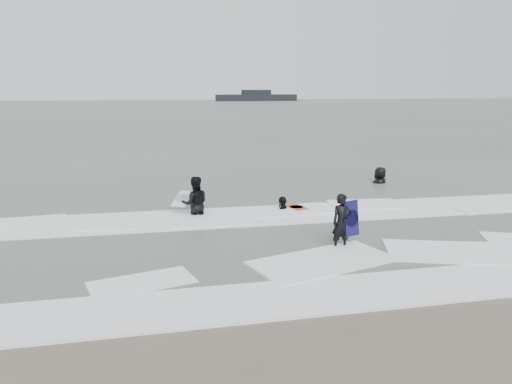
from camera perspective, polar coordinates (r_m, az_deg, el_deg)
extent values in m
plane|color=brown|center=(11.22, 5.17, -10.73)|extent=(320.00, 320.00, 0.00)
plane|color=#47544C|center=(90.06, -9.65, 9.06)|extent=(320.00, 320.00, 0.00)
imported|color=black|center=(13.77, 9.68, -6.50)|extent=(0.60, 0.42, 1.56)
imported|color=black|center=(17.17, -6.93, -2.71)|extent=(0.94, 0.73, 1.92)
imported|color=black|center=(17.68, 3.07, -2.21)|extent=(0.88, 1.06, 1.69)
imported|color=black|center=(23.26, 13.97, 0.88)|extent=(1.12, 0.99, 1.93)
cube|color=white|center=(10.68, 6.11, -11.76)|extent=(30.03, 2.32, 0.07)
cube|color=white|center=(16.75, -0.68, -2.84)|extent=(30.00, 2.60, 0.09)
cube|color=black|center=(156.55, 0.03, 10.73)|extent=(24.87, 4.44, 1.95)
cube|color=black|center=(156.53, 0.03, 11.35)|extent=(8.88, 2.66, 1.42)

